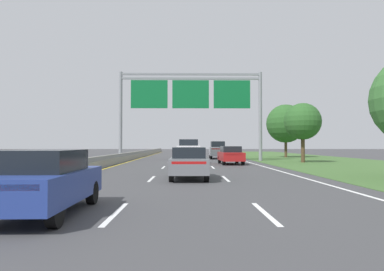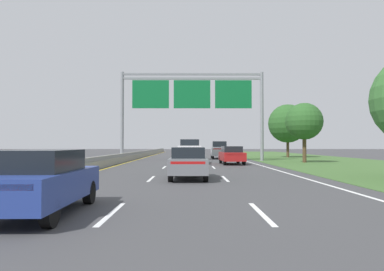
% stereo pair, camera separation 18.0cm
% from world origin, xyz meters
% --- Properties ---
extents(ground_plane, '(220.00, 220.00, 0.00)m').
position_xyz_m(ground_plane, '(0.00, 35.00, 0.00)').
color(ground_plane, '#3D3D3F').
extents(lane_striping, '(11.96, 106.00, 0.01)m').
position_xyz_m(lane_striping, '(0.00, 34.54, 0.00)').
color(lane_striping, white).
rests_on(lane_striping, ground).
extents(grass_verge_right, '(14.00, 110.00, 0.02)m').
position_xyz_m(grass_verge_right, '(13.95, 35.00, 0.01)').
color(grass_verge_right, '#3D602D').
rests_on(grass_verge_right, ground).
extents(median_barrier_concrete, '(0.60, 110.00, 0.85)m').
position_xyz_m(median_barrier_concrete, '(-6.60, 35.00, 0.35)').
color(median_barrier_concrete, gray).
rests_on(median_barrier_concrete, ground).
extents(overhead_sign_gantry, '(15.06, 0.42, 9.37)m').
position_xyz_m(overhead_sign_gantry, '(0.30, 39.05, 6.63)').
color(overhead_sign_gantry, gray).
rests_on(overhead_sign_gantry, ground).
extents(pickup_truck_white, '(2.05, 5.42, 2.20)m').
position_xyz_m(pickup_truck_white, '(0.06, 34.38, 1.07)').
color(pickup_truck_white, silver).
rests_on(pickup_truck_white, ground).
extents(car_blue_left_lane_sedan, '(1.87, 4.42, 1.57)m').
position_xyz_m(car_blue_left_lane_sedan, '(-3.59, 10.42, 0.82)').
color(car_blue_left_lane_sedan, navy).
rests_on(car_blue_left_lane_sedan, ground).
extents(car_red_right_lane_sedan, '(1.94, 4.45, 1.57)m').
position_xyz_m(car_red_right_lane_sedan, '(3.72, 32.80, 0.82)').
color(car_red_right_lane_sedan, maroon).
rests_on(car_red_right_lane_sedan, ground).
extents(car_silver_right_lane_suv, '(2.03, 4.75, 2.11)m').
position_xyz_m(car_silver_right_lane_suv, '(3.67, 45.74, 1.10)').
color(car_silver_right_lane_suv, '#B2B5BA').
rests_on(car_silver_right_lane_suv, ground).
extents(car_grey_centre_lane_sedan, '(1.83, 4.41, 1.57)m').
position_xyz_m(car_grey_centre_lane_sedan, '(0.01, 19.47, 0.82)').
color(car_grey_centre_lane_sedan, slate).
rests_on(car_grey_centre_lane_sedan, ground).
extents(roadside_tree_mid, '(3.51, 3.51, 5.70)m').
position_xyz_m(roadside_tree_mid, '(10.99, 35.61, 3.92)').
color(roadside_tree_mid, '#4C3823').
rests_on(roadside_tree_mid, ground).
extents(roadside_tree_far, '(5.15, 5.15, 7.13)m').
position_xyz_m(roadside_tree_far, '(13.18, 49.44, 4.55)').
color(roadside_tree_far, '#4C3823').
rests_on(roadside_tree_far, ground).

